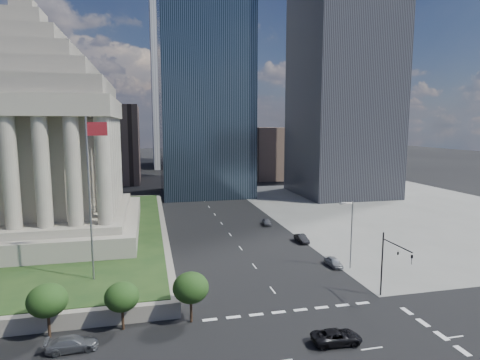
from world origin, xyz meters
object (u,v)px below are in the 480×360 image
object	(u,v)px
war_memorial	(31,122)
parked_sedan_near	(334,262)
traffic_signal_ne	(391,259)
parked_sedan_mid	(302,238)
flagpole	(91,190)
pickup_truck	(337,337)
parked_sedan_far	(267,222)
street_lamp_north	(350,231)
suv_grey	(72,344)

from	to	relation	value
war_memorial	parked_sedan_near	bearing A→B (deg)	-25.46
traffic_signal_ne	parked_sedan_mid	distance (m)	25.81
flagpole	parked_sedan_mid	world-z (taller)	flagpole
pickup_truck	parked_sedan_far	size ratio (longest dim) A/B	1.26
war_memorial	flagpole	distance (m)	28.16
traffic_signal_ne	street_lamp_north	distance (m)	11.34
parked_sedan_near	parked_sedan_mid	distance (m)	12.74
traffic_signal_ne	street_lamp_north	size ratio (longest dim) A/B	0.80
street_lamp_north	pickup_truck	bearing A→B (deg)	-121.23
street_lamp_north	parked_sedan_near	world-z (taller)	street_lamp_north
war_memorial	pickup_truck	world-z (taller)	war_memorial
parked_sedan_near	suv_grey	bearing A→B (deg)	-157.03
parked_sedan_near	pickup_truck	bearing A→B (deg)	-116.68
pickup_truck	war_memorial	bearing A→B (deg)	44.27
pickup_truck	suv_grey	distance (m)	24.94
flagpole	pickup_truck	size ratio (longest dim) A/B	4.09
flagpole	parked_sedan_mid	size ratio (longest dim) A/B	4.85
flagpole	parked_sedan_far	bearing A→B (deg)	42.66
traffic_signal_ne	street_lamp_north	bearing A→B (deg)	85.81
suv_grey	parked_sedan_far	distance (m)	51.97
flagpole	traffic_signal_ne	size ratio (longest dim) A/B	2.50
traffic_signal_ne	parked_sedan_near	xyz separation A→B (m)	(-1.00, 12.64, -4.59)
traffic_signal_ne	parked_sedan_near	world-z (taller)	traffic_signal_ne
flagpole	parked_sedan_near	size ratio (longest dim) A/B	5.14
street_lamp_north	war_memorial	bearing A→B (deg)	154.08
suv_grey	parked_sedan_far	world-z (taller)	suv_grey
traffic_signal_ne	pickup_truck	xyz separation A→B (m)	(-10.35, -7.13, -4.57)
war_memorial	traffic_signal_ne	distance (m)	60.00
war_memorial	parked_sedan_far	world-z (taller)	war_memorial
flagpole	suv_grey	xyz separation A→B (m)	(-0.56, -13.00, -12.44)
traffic_signal_ne	pickup_truck	world-z (taller)	traffic_signal_ne
traffic_signal_ne	parked_sedan_far	size ratio (longest dim) A/B	2.06
flagpole	suv_grey	bearing A→B (deg)	-92.48
parked_sedan_near	flagpole	bearing A→B (deg)	-177.36
pickup_truck	suv_grey	size ratio (longest dim) A/B	1.04
pickup_truck	parked_sedan_near	distance (m)	21.87
suv_grey	traffic_signal_ne	bearing A→B (deg)	-88.62
parked_sedan_near	parked_sedan_far	xyz separation A→B (m)	(-2.50, 26.08, -0.00)
war_memorial	parked_sedan_near	world-z (taller)	war_memorial
flagpole	pickup_truck	xyz separation A→B (m)	(23.98, -17.44, -12.44)
traffic_signal_ne	pickup_truck	bearing A→B (deg)	-145.43
war_memorial	street_lamp_north	size ratio (longest dim) A/B	3.90
pickup_truck	suv_grey	bearing A→B (deg)	82.92
flagpole	suv_grey	distance (m)	18.00
traffic_signal_ne	street_lamp_north	world-z (taller)	street_lamp_north
suv_grey	parked_sedan_far	size ratio (longest dim) A/B	1.20
parked_sedan_near	parked_sedan_far	bearing A→B (deg)	94.11
suv_grey	pickup_truck	bearing A→B (deg)	-103.29
war_memorial	flagpole	world-z (taller)	war_memorial
street_lamp_north	suv_grey	size ratio (longest dim) A/B	2.14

